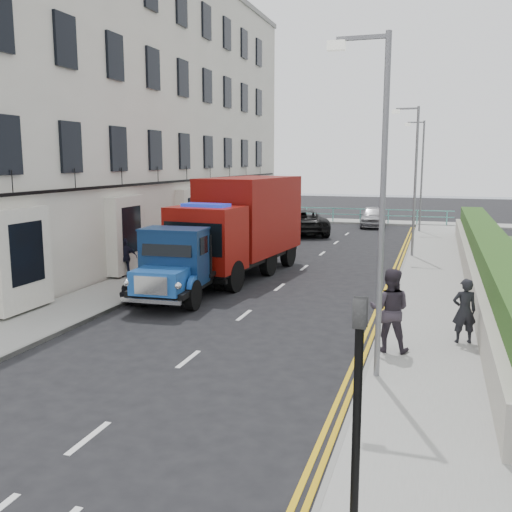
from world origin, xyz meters
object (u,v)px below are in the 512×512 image
at_px(pedestrian_east_near, 464,311).
at_px(parked_car_front, 167,276).
at_px(lamp_far, 420,170).
at_px(lamp_near, 377,189).
at_px(lamp_mid, 413,173).
at_px(bedford_lorry, 177,269).
at_px(red_lorry, 242,224).

bearing_deg(pedestrian_east_near, parked_car_front, -30.87).
bearing_deg(parked_car_front, lamp_far, 72.22).
bearing_deg(lamp_near, lamp_far, 90.00).
relative_size(lamp_mid, lamp_far, 1.00).
bearing_deg(lamp_far, bedford_lorry, -107.81).
bearing_deg(lamp_near, lamp_mid, 90.00).
bearing_deg(lamp_far, lamp_near, -90.00).
bearing_deg(lamp_mid, pedestrian_east_near, -81.67).
bearing_deg(bedford_lorry, parked_car_front, 130.54).
distance_m(bedford_lorry, red_lorry, 5.10).
bearing_deg(bedford_lorry, red_lorry, 80.74).
relative_size(lamp_mid, pedestrian_east_near, 4.33).
height_order(lamp_far, pedestrian_east_near, lamp_far).
bearing_deg(pedestrian_east_near, bedford_lorry, -27.58).
bearing_deg(red_lorry, lamp_near, -51.51).
bearing_deg(parked_car_front, bedford_lorry, -43.70).
relative_size(lamp_near, parked_car_front, 1.76).
relative_size(bedford_lorry, parked_car_front, 1.31).
distance_m(lamp_mid, lamp_far, 10.00).
bearing_deg(lamp_mid, lamp_far, 90.00).
distance_m(lamp_near, lamp_mid, 16.00).
xyz_separation_m(red_lorry, pedestrian_east_near, (8.19, -6.99, -1.14)).
relative_size(lamp_near, lamp_mid, 1.00).
height_order(lamp_far, bedford_lorry, lamp_far).
bearing_deg(red_lorry, bedford_lorry, -89.87).
bearing_deg(lamp_far, red_lorry, -111.23).
xyz_separation_m(bedford_lorry, pedestrian_east_near, (8.71, -2.01, -0.18)).
distance_m(lamp_far, pedestrian_east_near, 23.41).
xyz_separation_m(lamp_mid, bedford_lorry, (-6.78, -11.12, -2.89)).
xyz_separation_m(lamp_near, red_lorry, (-6.27, 9.86, -1.93)).
height_order(lamp_far, red_lorry, lamp_far).
distance_m(bedford_lorry, pedestrian_east_near, 8.94).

